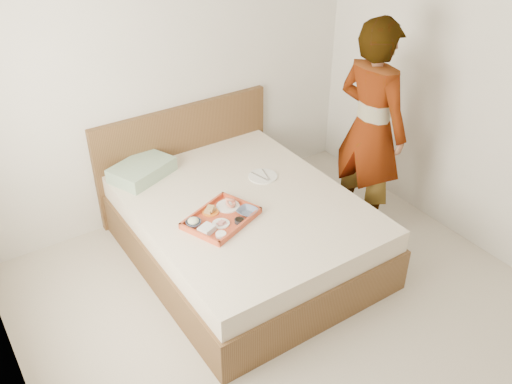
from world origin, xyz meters
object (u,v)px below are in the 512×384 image
at_px(bed, 244,229).
at_px(dinner_plate, 263,176).
at_px(person, 371,129).
at_px(tray, 221,218).

relative_size(bed, dinner_plate, 8.40).
height_order(bed, dinner_plate, dinner_plate).
relative_size(dinner_plate, person, 0.13).
bearing_deg(dinner_plate, person, -25.25).
xyz_separation_m(tray, person, (1.38, -0.04, 0.35)).
bearing_deg(tray, bed, 3.28).
bearing_deg(bed, person, -8.27).
relative_size(tray, person, 0.28).
distance_m(bed, person, 1.29).
height_order(tray, dinner_plate, tray).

